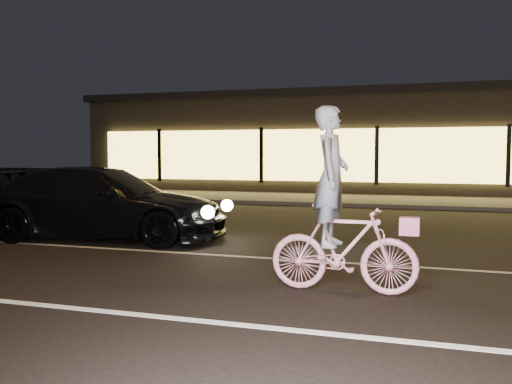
% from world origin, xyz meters
% --- Properties ---
extents(ground, '(90.00, 90.00, 0.00)m').
position_xyz_m(ground, '(0.00, 0.00, 0.00)').
color(ground, black).
rests_on(ground, ground).
extents(lane_stripe_near, '(60.00, 0.12, 0.01)m').
position_xyz_m(lane_stripe_near, '(0.00, -1.50, 0.00)').
color(lane_stripe_near, silver).
rests_on(lane_stripe_near, ground).
extents(lane_stripe_far, '(60.00, 0.10, 0.01)m').
position_xyz_m(lane_stripe_far, '(0.00, 2.00, 0.00)').
color(lane_stripe_far, gray).
rests_on(lane_stripe_far, ground).
extents(sidewalk, '(30.00, 4.00, 0.12)m').
position_xyz_m(sidewalk, '(0.00, 13.00, 0.06)').
color(sidewalk, '#383533').
rests_on(sidewalk, ground).
extents(storefront, '(25.40, 8.42, 4.20)m').
position_xyz_m(storefront, '(0.00, 18.97, 2.15)').
color(storefront, black).
rests_on(storefront, ground).
extents(cyclist, '(1.81, 0.62, 2.28)m').
position_xyz_m(cyclist, '(1.18, 0.14, 0.81)').
color(cyclist, '#FB3F75').
rests_on(cyclist, ground).
extents(sedan, '(5.09, 2.49, 1.42)m').
position_xyz_m(sedan, '(-4.00, 2.96, 0.71)').
color(sedan, black).
rests_on(sedan, ground).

